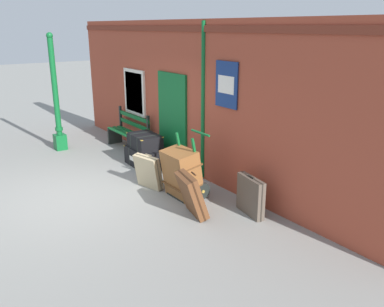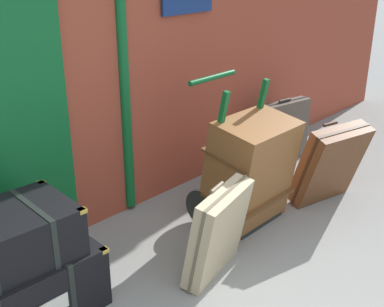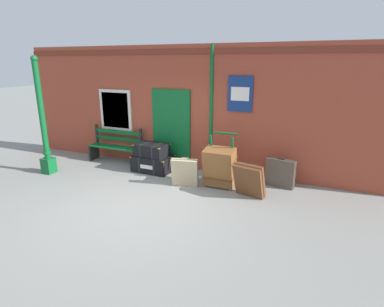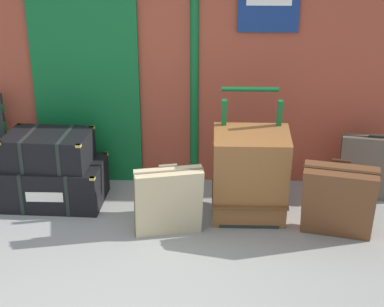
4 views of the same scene
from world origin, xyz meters
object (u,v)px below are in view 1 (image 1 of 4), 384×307
(steamer_trunk_middle, at_px, (145,141))
(suitcase_tan, at_px, (251,196))
(suitcase_olive, at_px, (192,195))
(platform_bench, at_px, (129,133))
(steamer_trunk_base, at_px, (146,157))
(lamp_post, at_px, (57,107))
(large_brown_trunk, at_px, (182,173))
(suitcase_caramel, at_px, (148,172))
(porters_trolley, at_px, (190,181))

(steamer_trunk_middle, relative_size, suitcase_tan, 1.20)
(steamer_trunk_middle, bearing_deg, suitcase_tan, 3.88)
(steamer_trunk_middle, xyz_separation_m, suitcase_olive, (2.72, -0.63, -0.20))
(platform_bench, distance_m, suitcase_olive, 4.18)
(steamer_trunk_base, relative_size, suitcase_olive, 1.36)
(suitcase_tan, distance_m, suitcase_olive, 1.00)
(lamp_post, relative_size, large_brown_trunk, 3.13)
(lamp_post, distance_m, suitcase_olive, 5.20)
(suitcase_tan, bearing_deg, lamp_post, -166.16)
(lamp_post, height_order, suitcase_tan, lamp_post)
(platform_bench, height_order, large_brown_trunk, platform_bench)
(suitcase_olive, relative_size, suitcase_caramel, 1.10)
(steamer_trunk_middle, bearing_deg, large_brown_trunk, -9.14)
(lamp_post, relative_size, suitcase_olive, 3.84)
(steamer_trunk_middle, height_order, suitcase_caramel, steamer_trunk_middle)
(lamp_post, xyz_separation_m, platform_bench, (1.04, 1.46, -0.66))
(large_brown_trunk, xyz_separation_m, suitcase_tan, (1.28, 0.53, -0.14))
(lamp_post, relative_size, suitcase_caramel, 4.21)
(suitcase_tan, bearing_deg, steamer_trunk_base, -176.40)
(lamp_post, relative_size, porters_trolley, 2.45)
(suitcase_caramel, bearing_deg, platform_bench, 160.65)
(platform_bench, relative_size, suitcase_tan, 2.29)
(suitcase_olive, height_order, suitcase_caramel, suitcase_olive)
(steamer_trunk_middle, xyz_separation_m, suitcase_caramel, (1.22, -0.61, -0.24))
(suitcase_tan, bearing_deg, steamer_trunk_middle, -176.12)
(suitcase_olive, bearing_deg, steamer_trunk_base, 166.60)
(steamer_trunk_base, distance_m, suitcase_tan, 3.24)
(platform_bench, height_order, suitcase_caramel, platform_bench)
(lamp_post, bearing_deg, suitcase_olive, 6.04)
(large_brown_trunk, relative_size, suitcase_olive, 1.23)
(platform_bench, distance_m, steamer_trunk_base, 1.42)
(large_brown_trunk, bearing_deg, steamer_trunk_middle, 170.86)
(porters_trolley, xyz_separation_m, suitcase_tan, (1.28, 0.36, 0.06))
(suitcase_olive, distance_m, suitcase_caramel, 1.50)
(large_brown_trunk, relative_size, suitcase_caramel, 1.35)
(suitcase_tan, bearing_deg, platform_bench, 179.07)
(platform_bench, bearing_deg, steamer_trunk_base, -11.47)
(large_brown_trunk, height_order, suitcase_olive, large_brown_trunk)
(platform_bench, relative_size, steamer_trunk_base, 1.55)
(lamp_post, distance_m, steamer_trunk_base, 2.84)
(porters_trolley, relative_size, suitcase_olive, 1.57)
(porters_trolley, xyz_separation_m, suitcase_caramel, (-0.74, -0.47, 0.07))
(porters_trolley, xyz_separation_m, suitcase_olive, (0.76, -0.49, 0.11))
(lamp_post, xyz_separation_m, suitcase_olive, (5.12, 0.54, -0.73))
(large_brown_trunk, bearing_deg, platform_bench, 169.60)
(suitcase_caramel, bearing_deg, suitcase_tan, 22.35)
(lamp_post, bearing_deg, platform_bench, 54.52)
(large_brown_trunk, distance_m, suitcase_caramel, 0.81)
(large_brown_trunk, bearing_deg, porters_trolley, 90.00)
(large_brown_trunk, xyz_separation_m, suitcase_olive, (0.76, -0.31, -0.09))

